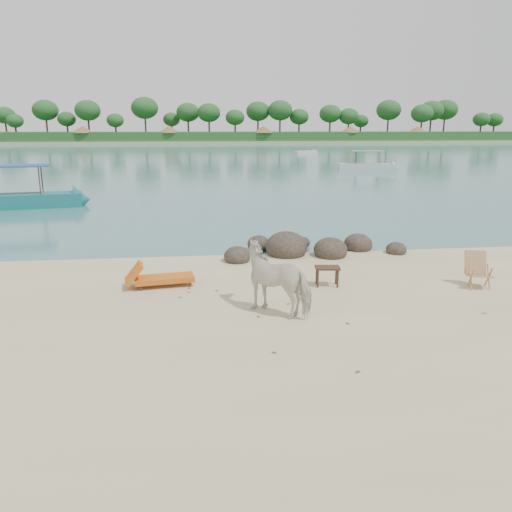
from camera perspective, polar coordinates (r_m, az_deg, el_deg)
The scene contains 12 objects.
water at distance 100.10m, azimuth -5.81°, elevation 11.99°, with size 400.00×400.00×0.00m, color #366A6D.
far_shore at distance 180.06m, azimuth -6.38°, elevation 13.02°, with size 420.00×90.00×1.40m, color tan.
far_scenery at distance 146.72m, azimuth -6.24°, elevation 13.95°, with size 420.00×18.00×9.50m.
boulders at distance 16.76m, azimuth 5.63°, elevation 0.85°, with size 6.16×2.68×1.04m.
cow at distance 11.32m, azimuth 2.66°, elevation -2.67°, with size 0.84×1.85×1.57m, color silver.
side_table at distance 13.37m, azimuth 8.12°, elevation -2.45°, with size 0.65×0.42×0.52m, color black, non-canonical shape.
lounge_chair at distance 13.46m, azimuth -10.44°, elevation -2.30°, with size 1.94×0.68×0.58m, color #C76717, non-canonical shape.
deck_chair at distance 14.28m, azimuth 24.26°, elevation -1.65°, with size 0.60×0.66×0.93m, color tan, non-canonical shape.
boat_near at distance 29.58m, azimuth -26.09°, elevation 8.55°, with size 7.55×1.70×3.66m, color #146366, non-canonical shape.
boat_mid at distance 53.22m, azimuth 12.65°, elevation 11.33°, with size 6.41×1.44×3.12m, color beige, non-canonical shape.
boat_far at distance 84.58m, azimuth 5.70°, elevation 11.76°, with size 5.27×1.19×0.61m, color beige, non-canonical shape.
dead_leaves at distance 11.69m, azimuth 4.25°, elevation -6.16°, with size 7.02×5.67×0.00m.
Camera 1 is at (-2.09, -10.00, 4.11)m, focal length 35.00 mm.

